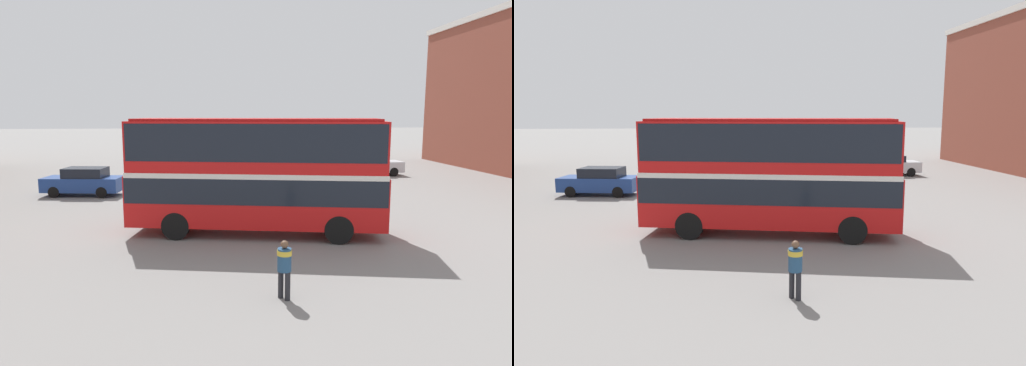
% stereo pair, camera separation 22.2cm
% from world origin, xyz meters
% --- Properties ---
extents(ground_plane, '(240.00, 240.00, 0.00)m').
position_xyz_m(ground_plane, '(0.00, 0.00, 0.00)').
color(ground_plane, gray).
extents(double_decker_bus, '(10.32, 4.43, 4.63)m').
position_xyz_m(double_decker_bus, '(1.09, -0.72, 2.66)').
color(double_decker_bus, red).
rests_on(double_decker_bus, ground_plane).
extents(pedestrian_foreground, '(0.55, 0.55, 1.59)m').
position_xyz_m(pedestrian_foreground, '(1.15, -7.26, 0.98)').
color(pedestrian_foreground, '#232328').
rests_on(pedestrian_foreground, ground_plane).
extents(parked_car_kerb_near, '(4.53, 1.94, 1.58)m').
position_xyz_m(parked_car_kerb_near, '(11.85, 15.50, 0.81)').
color(parked_car_kerb_near, silver).
rests_on(parked_car_kerb_near, ground_plane).
extents(parked_car_kerb_far, '(4.68, 2.36, 1.65)m').
position_xyz_m(parked_car_kerb_far, '(-8.12, 8.89, 0.83)').
color(parked_car_kerb_far, navy).
rests_on(parked_car_kerb_far, ground_plane).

